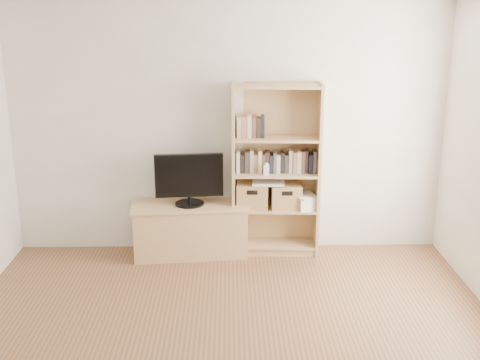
{
  "coord_description": "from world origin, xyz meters",
  "views": [
    {
      "loc": [
        0.01,
        -3.62,
        2.58
      ],
      "look_at": [
        0.11,
        1.9,
        0.93
      ],
      "focal_mm": 45.0,
      "sensor_mm": 36.0,
      "label": 1
    }
  ],
  "objects_px": {
    "tv_stand": "(190,231)",
    "basket_left": "(252,195)",
    "basket_right": "(286,196)",
    "laptop": "(268,182)",
    "bookshelf": "(276,171)",
    "television": "(189,179)",
    "baby_monitor": "(266,170)"
  },
  "relations": [
    {
      "from": "tv_stand",
      "to": "basket_right",
      "type": "relative_size",
      "value": 3.76
    },
    {
      "from": "tv_stand",
      "to": "basket_right",
      "type": "bearing_deg",
      "value": -2.45
    },
    {
      "from": "bookshelf",
      "to": "basket_left",
      "type": "height_order",
      "value": "bookshelf"
    },
    {
      "from": "bookshelf",
      "to": "basket_left",
      "type": "relative_size",
      "value": 5.62
    },
    {
      "from": "basket_left",
      "to": "basket_right",
      "type": "distance_m",
      "value": 0.35
    },
    {
      "from": "tv_stand",
      "to": "television",
      "type": "height_order",
      "value": "television"
    },
    {
      "from": "laptop",
      "to": "baby_monitor",
      "type": "bearing_deg",
      "value": -104.26
    },
    {
      "from": "tv_stand",
      "to": "basket_right",
      "type": "distance_m",
      "value": 1.07
    },
    {
      "from": "bookshelf",
      "to": "laptop",
      "type": "xyz_separation_m",
      "value": [
        -0.08,
        -0.01,
        -0.12
      ]
    },
    {
      "from": "basket_left",
      "to": "laptop",
      "type": "xyz_separation_m",
      "value": [
        0.16,
        -0.02,
        0.14
      ]
    },
    {
      "from": "television",
      "to": "basket_right",
      "type": "distance_m",
      "value": 1.02
    },
    {
      "from": "tv_stand",
      "to": "laptop",
      "type": "relative_size",
      "value": 3.57
    },
    {
      "from": "basket_right",
      "to": "television",
      "type": "bearing_deg",
      "value": -178.01
    },
    {
      "from": "baby_monitor",
      "to": "basket_left",
      "type": "xyz_separation_m",
      "value": [
        -0.14,
        0.1,
        -0.3
      ]
    },
    {
      "from": "tv_stand",
      "to": "baby_monitor",
      "type": "bearing_deg",
      "value": -8.04
    },
    {
      "from": "bookshelf",
      "to": "laptop",
      "type": "relative_size",
      "value": 5.53
    },
    {
      "from": "bookshelf",
      "to": "basket_right",
      "type": "distance_m",
      "value": 0.29
    },
    {
      "from": "basket_right",
      "to": "basket_left",
      "type": "bearing_deg",
      "value": 177.17
    },
    {
      "from": "basket_right",
      "to": "baby_monitor",
      "type": "bearing_deg",
      "value": -158.49
    },
    {
      "from": "basket_right",
      "to": "bookshelf",
      "type": "bearing_deg",
      "value": 174.56
    },
    {
      "from": "bookshelf",
      "to": "baby_monitor",
      "type": "height_order",
      "value": "bookshelf"
    },
    {
      "from": "baby_monitor",
      "to": "tv_stand",
      "type": "bearing_deg",
      "value": -177.48
    },
    {
      "from": "tv_stand",
      "to": "laptop",
      "type": "xyz_separation_m",
      "value": [
        0.82,
        0.04,
        0.51
      ]
    },
    {
      "from": "laptop",
      "to": "basket_left",
      "type": "bearing_deg",
      "value": 178.09
    },
    {
      "from": "tv_stand",
      "to": "baby_monitor",
      "type": "distance_m",
      "value": 1.04
    },
    {
      "from": "tv_stand",
      "to": "bookshelf",
      "type": "height_order",
      "value": "bookshelf"
    },
    {
      "from": "tv_stand",
      "to": "basket_left",
      "type": "bearing_deg",
      "value": 0.13
    },
    {
      "from": "tv_stand",
      "to": "laptop",
      "type": "bearing_deg",
      "value": -2.23
    },
    {
      "from": "bookshelf",
      "to": "basket_right",
      "type": "relative_size",
      "value": 5.82
    },
    {
      "from": "television",
      "to": "basket_right",
      "type": "height_order",
      "value": "television"
    },
    {
      "from": "television",
      "to": "baby_monitor",
      "type": "xyz_separation_m",
      "value": [
        0.79,
        -0.04,
        0.1
      ]
    },
    {
      "from": "basket_left",
      "to": "baby_monitor",
      "type": "bearing_deg",
      "value": -33.11
    }
  ]
}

